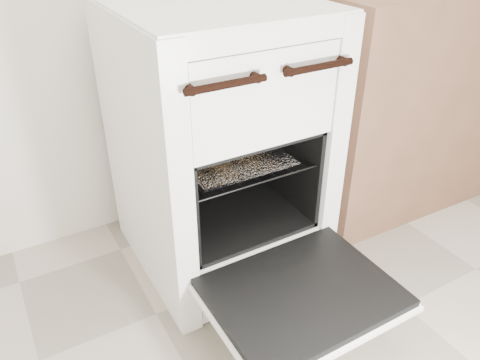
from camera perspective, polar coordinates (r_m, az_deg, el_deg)
name	(u,v)px	position (r m, az deg, el deg)	size (l,w,h in m)	color
stove	(219,149)	(1.44, -2.61, 3.85)	(0.54, 0.60, 0.82)	white
oven_door	(302,294)	(1.26, 7.57, -13.66)	(0.48, 0.38, 0.03)	black
oven_rack	(228,156)	(1.39, -1.48, 2.97)	(0.39, 0.38, 0.01)	black
foil_sheet	(231,157)	(1.38, -1.12, 2.87)	(0.30, 0.27, 0.01)	white
baked_rolls	(213,147)	(1.38, -3.35, 4.00)	(0.24, 0.17, 0.04)	tan
counter	(391,96)	(1.94, 17.92, 9.75)	(0.81, 0.54, 0.81)	brown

